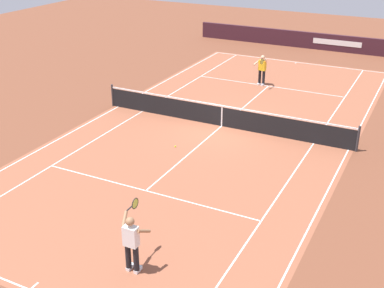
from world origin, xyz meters
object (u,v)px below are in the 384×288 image
(tennis_net, at_px, (222,116))
(tennis_player_near, at_px, (132,241))
(tennis_player_far, at_px, (262,68))
(tennis_ball, at_px, (175,146))

(tennis_net, distance_m, tennis_player_near, 10.28)
(tennis_player_near, xyz_separation_m, tennis_player_far, (-16.53, -2.33, 0.00))
(tennis_ball, bearing_deg, tennis_player_far, 177.90)
(tennis_net, height_order, tennis_ball, tennis_net)
(tennis_net, xyz_separation_m, tennis_player_far, (-6.43, -0.44, 0.44))
(tennis_player_near, height_order, tennis_ball, tennis_player_near)
(tennis_player_far, bearing_deg, tennis_net, 3.89)
(tennis_player_far, height_order, tennis_ball, tennis_player_far)
(tennis_player_near, bearing_deg, tennis_net, -169.41)
(tennis_net, bearing_deg, tennis_player_near, 10.59)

